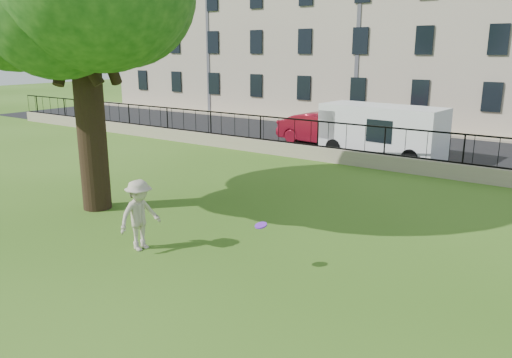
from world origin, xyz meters
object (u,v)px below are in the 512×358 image
Objects in this scene: frisbee at (261,225)px; white_van at (382,131)px; red_sedan at (323,130)px; man at (140,215)px.

frisbee is 13.29m from white_van.
red_sedan reaches higher than frisbee.
white_van is (-2.36, 13.08, 0.11)m from frisbee.
man reaches higher than frisbee.
man is at bearing -87.19° from white_van.
red_sedan is (-5.80, 14.03, -0.25)m from frisbee.
man is 13.78m from white_van.
red_sedan is at bearing 170.16° from white_van.
white_van is (0.67, 13.77, 0.27)m from man.
white_van reaches higher than red_sedan.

